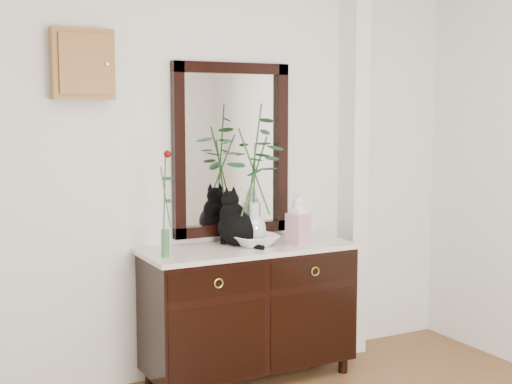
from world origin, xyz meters
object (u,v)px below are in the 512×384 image
sideboard (249,305)px  ginger_jar (298,219)px  cat (238,218)px  lotus_bowl (254,240)px

sideboard → ginger_jar: (0.31, -0.08, 0.53)m
cat → lotus_bowl: bearing=-63.1°
sideboard → ginger_jar: 0.62m
lotus_bowl → ginger_jar: (0.27, -0.08, 0.12)m
sideboard → lotus_bowl: (0.04, 0.00, 0.41)m
cat → ginger_jar: (0.35, -0.15, -0.02)m
ginger_jar → sideboard: bearing=165.6°
sideboard → lotus_bowl: size_ratio=4.59×
cat → ginger_jar: 0.38m
sideboard → cat: cat is taller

